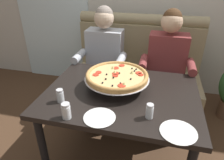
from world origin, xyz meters
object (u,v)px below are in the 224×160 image
at_px(diner_right, 166,66).
at_px(plate_near_left, 99,117).
at_px(booth_bench, 135,77).
at_px(pizza, 117,76).
at_px(patio_chair, 70,38).
at_px(shaker_parmesan, 150,112).
at_px(shaker_pepper_flakes, 60,97).
at_px(diner_left, 103,60).
at_px(shaker_oregano, 66,112).
at_px(plate_near_right, 178,131).
at_px(dining_table, 121,101).

bearing_deg(diner_right, plate_near_left, -112.67).
distance_m(booth_bench, pizza, 0.97).
distance_m(diner_right, patio_chair, 2.10).
relative_size(shaker_parmesan, shaker_pepper_flakes, 1.01).
relative_size(diner_left, shaker_oregano, 11.41).
height_order(booth_bench, plate_near_right, booth_bench).
height_order(dining_table, shaker_oregano, shaker_oregano).
height_order(diner_right, plate_near_right, diner_right).
bearing_deg(plate_near_left, booth_bench, 86.65).
relative_size(diner_right, pizza, 2.42).
bearing_deg(shaker_oregano, booth_bench, 77.86).
height_order(diner_left, shaker_oregano, diner_left).
height_order(plate_near_left, patio_chair, patio_chair).
bearing_deg(shaker_oregano, diner_left, 93.34).
bearing_deg(dining_table, plate_near_right, -40.76).
height_order(diner_right, plate_near_left, diner_right).
xyz_separation_m(shaker_oregano, plate_near_right, (0.71, 0.03, -0.04)).
bearing_deg(patio_chair, shaker_pepper_flakes, -66.96).
relative_size(dining_table, shaker_oregano, 10.84).
bearing_deg(shaker_pepper_flakes, diner_right, 49.84).
relative_size(shaker_oregano, plate_near_right, 0.50).
bearing_deg(shaker_parmesan, pizza, 131.41).
xyz_separation_m(diner_right, shaker_parmesan, (-0.10, -0.92, 0.07)).
relative_size(booth_bench, plate_near_left, 7.16).
bearing_deg(pizza, dining_table, -52.76).
xyz_separation_m(booth_bench, diner_right, (0.35, -0.27, 0.31)).
xyz_separation_m(shaker_pepper_flakes, plate_near_left, (0.33, -0.11, -0.03)).
height_order(shaker_parmesan, patio_chair, patio_chair).
bearing_deg(booth_bench, plate_near_left, -93.35).
distance_m(diner_left, shaker_oregano, 1.06).
distance_m(dining_table, plate_near_left, 0.37).
height_order(diner_right, shaker_oregano, diner_right).
bearing_deg(plate_near_right, shaker_oregano, -177.50).
distance_m(pizza, shaker_oregano, 0.52).
relative_size(dining_table, plate_near_left, 5.64).
distance_m(shaker_oregano, patio_chair, 2.56).
relative_size(booth_bench, patio_chair, 1.79).
relative_size(booth_bench, plate_near_right, 6.86).
height_order(pizza, shaker_oregano, pizza).
distance_m(plate_near_right, patio_chair, 2.89).
relative_size(diner_left, pizza, 2.42).
height_order(pizza, shaker_parmesan, pizza).
bearing_deg(booth_bench, diner_left, -142.40).
relative_size(shaker_parmesan, shaker_oregano, 0.93).
bearing_deg(shaker_pepper_flakes, pizza, 40.23).
bearing_deg(patio_chair, booth_bench, -37.02).
distance_m(booth_bench, shaker_parmesan, 1.27).
bearing_deg(diner_left, dining_table, -62.24).
relative_size(booth_bench, shaker_parmesan, 14.76).
distance_m(shaker_oregano, plate_near_right, 0.71).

